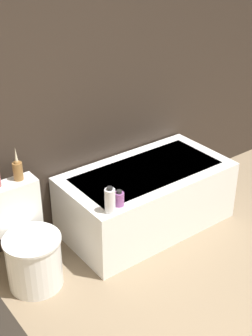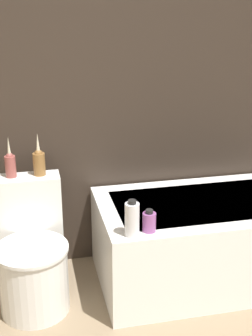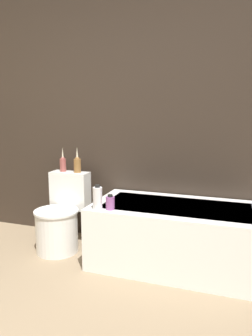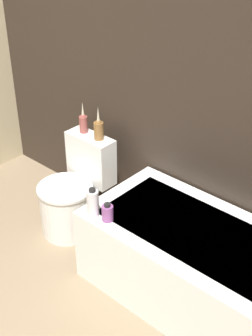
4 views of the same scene
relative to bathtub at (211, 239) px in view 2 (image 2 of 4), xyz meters
name	(u,v)px [view 2 (image 2 of 4)]	position (x,y,z in m)	size (l,w,h in m)	color
wall_back_tiled	(75,70)	(-0.78, 0.43, 1.03)	(6.40, 0.06, 2.60)	#332821
bathtub	(211,239)	(0.00, 0.00, 0.00)	(1.42, 0.76, 0.54)	white
toilet	(32,258)	(-1.12, -0.02, 0.02)	(0.42, 0.57, 0.73)	white
vase_gold	(10,164)	(-1.20, 0.20, 0.53)	(0.06, 0.06, 0.24)	#994C47
vase_silver	(39,161)	(-1.04, 0.20, 0.54)	(0.07, 0.07, 0.26)	olive
shampoo_bottle_tall	(132,219)	(-0.59, -0.31, 0.36)	(0.08, 0.08, 0.20)	silver
shampoo_bottle_short	(149,222)	(-0.49, -0.28, 0.32)	(0.07, 0.07, 0.13)	#8C4C8C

